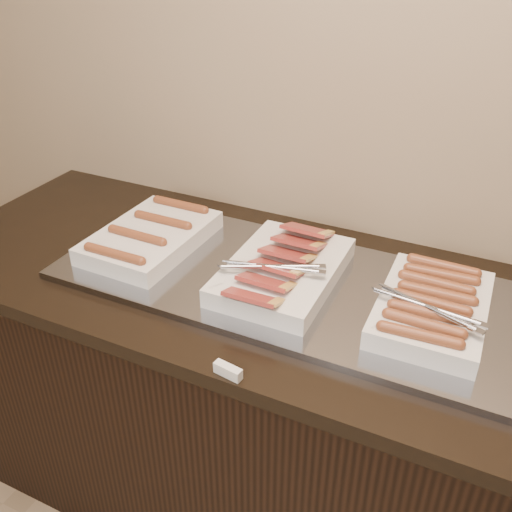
{
  "coord_description": "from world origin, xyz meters",
  "views": [
    {
      "loc": [
        0.47,
        0.99,
        1.74
      ],
      "look_at": [
        -0.08,
        2.13,
        0.97
      ],
      "focal_mm": 40.0,
      "sensor_mm": 36.0,
      "label": 1
    }
  ],
  "objects_px": {
    "warming_tray": "(284,283)",
    "dish_left": "(151,237)",
    "counter": "(279,408)",
    "dish_right": "(432,307)",
    "dish_center": "(282,270)"
  },
  "relations": [
    {
      "from": "warming_tray",
      "to": "dish_left",
      "type": "bearing_deg",
      "value": -180.0
    },
    {
      "from": "counter",
      "to": "dish_right",
      "type": "relative_size",
      "value": 5.63
    },
    {
      "from": "counter",
      "to": "warming_tray",
      "type": "distance_m",
      "value": 0.46
    },
    {
      "from": "warming_tray",
      "to": "dish_right",
      "type": "relative_size",
      "value": 3.28
    },
    {
      "from": "dish_left",
      "to": "dish_center",
      "type": "relative_size",
      "value": 0.92
    },
    {
      "from": "dish_right",
      "to": "dish_left",
      "type": "bearing_deg",
      "value": 178.54
    },
    {
      "from": "warming_tray",
      "to": "dish_left",
      "type": "relative_size",
      "value": 3.11
    },
    {
      "from": "warming_tray",
      "to": "dish_center",
      "type": "height_order",
      "value": "dish_center"
    },
    {
      "from": "warming_tray",
      "to": "dish_right",
      "type": "distance_m",
      "value": 0.37
    },
    {
      "from": "counter",
      "to": "dish_center",
      "type": "distance_m",
      "value": 0.5
    },
    {
      "from": "dish_left",
      "to": "dish_right",
      "type": "height_order",
      "value": "dish_right"
    },
    {
      "from": "counter",
      "to": "dish_right",
      "type": "height_order",
      "value": "dish_right"
    },
    {
      "from": "counter",
      "to": "dish_center",
      "type": "relative_size",
      "value": 4.92
    },
    {
      "from": "warming_tray",
      "to": "dish_left",
      "type": "distance_m",
      "value": 0.41
    },
    {
      "from": "warming_tray",
      "to": "dish_right",
      "type": "height_order",
      "value": "dish_right"
    }
  ]
}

